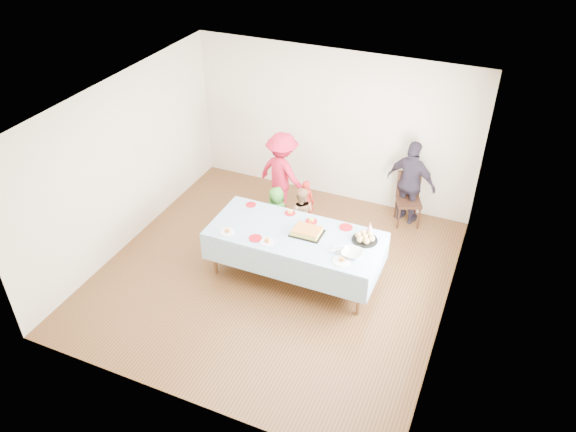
% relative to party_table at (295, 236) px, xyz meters
% --- Properties ---
extents(ground, '(5.00, 5.00, 0.00)m').
position_rel_party_table_xyz_m(ground, '(-0.30, -0.09, -0.72)').
color(ground, '#4D2F16').
rests_on(ground, ground).
extents(room_walls, '(5.04, 5.04, 2.72)m').
position_rel_party_table_xyz_m(room_walls, '(-0.25, -0.09, 1.05)').
color(room_walls, beige).
rests_on(room_walls, ground).
extents(party_table, '(2.50, 1.10, 0.78)m').
position_rel_party_table_xyz_m(party_table, '(0.00, 0.00, 0.00)').
color(party_table, '#542F1C').
rests_on(party_table, ground).
extents(birthday_cake, '(0.45, 0.35, 0.08)m').
position_rel_party_table_xyz_m(birthday_cake, '(0.16, 0.06, 0.09)').
color(birthday_cake, black).
rests_on(birthday_cake, party_table).
extents(rolls_tray, '(0.37, 0.37, 0.11)m').
position_rel_party_table_xyz_m(rolls_tray, '(0.96, 0.22, 0.10)').
color(rolls_tray, black).
rests_on(rolls_tray, party_table).
extents(punch_bowl, '(0.29, 0.29, 0.07)m').
position_rel_party_table_xyz_m(punch_bowl, '(0.91, -0.17, 0.09)').
color(punch_bowl, silver).
rests_on(punch_bowl, party_table).
extents(party_hat, '(0.10, 0.10, 0.17)m').
position_rel_party_table_xyz_m(party_hat, '(0.97, 0.45, 0.14)').
color(party_hat, silver).
rests_on(party_hat, party_table).
extents(fork_pile, '(0.24, 0.18, 0.07)m').
position_rel_party_table_xyz_m(fork_pile, '(0.70, -0.15, 0.09)').
color(fork_pile, white).
rests_on(fork_pile, party_table).
extents(plate_red_far_a, '(0.16, 0.16, 0.01)m').
position_rel_party_table_xyz_m(plate_red_far_a, '(-0.91, 0.41, 0.06)').
color(plate_red_far_a, red).
rests_on(plate_red_far_a, party_table).
extents(plate_red_far_b, '(0.16, 0.16, 0.01)m').
position_rel_party_table_xyz_m(plate_red_far_b, '(-0.27, 0.44, 0.06)').
color(plate_red_far_b, red).
rests_on(plate_red_far_b, party_table).
extents(plate_red_far_c, '(0.18, 0.18, 0.01)m').
position_rel_party_table_xyz_m(plate_red_far_c, '(0.11, 0.36, 0.06)').
color(plate_red_far_c, red).
rests_on(plate_red_far_c, party_table).
extents(plate_red_far_d, '(0.20, 0.20, 0.01)m').
position_rel_party_table_xyz_m(plate_red_far_d, '(0.62, 0.42, 0.06)').
color(plate_red_far_d, red).
rests_on(plate_red_far_d, party_table).
extents(plate_red_near, '(0.19, 0.19, 0.01)m').
position_rel_party_table_xyz_m(plate_red_near, '(-0.47, -0.34, 0.06)').
color(plate_red_near, red).
rests_on(plate_red_near, party_table).
extents(plate_white_left, '(0.22, 0.22, 0.01)m').
position_rel_party_table_xyz_m(plate_white_left, '(-0.90, -0.37, 0.06)').
color(plate_white_left, white).
rests_on(plate_white_left, party_table).
extents(plate_white_mid, '(0.19, 0.19, 0.01)m').
position_rel_party_table_xyz_m(plate_white_mid, '(-0.28, -0.35, 0.06)').
color(plate_white_mid, white).
rests_on(plate_white_mid, party_table).
extents(plate_white_right, '(0.24, 0.24, 0.01)m').
position_rel_party_table_xyz_m(plate_white_right, '(0.81, -0.34, 0.06)').
color(plate_white_right, white).
rests_on(plate_white_right, party_table).
extents(dining_chair, '(0.51, 0.51, 0.91)m').
position_rel_party_table_xyz_m(dining_chair, '(1.19, 2.09, -0.22)').
color(dining_chair, black).
rests_on(dining_chair, ground).
extents(toddler_left, '(0.29, 0.19, 0.81)m').
position_rel_party_table_xyz_m(toddler_left, '(-0.38, 1.38, -0.32)').
color(toddler_left, red).
rests_on(toddler_left, ground).
extents(toddler_mid, '(0.51, 0.41, 0.92)m').
position_rel_party_table_xyz_m(toddler_mid, '(-0.66, 0.81, -0.27)').
color(toddler_mid, '#357928').
rests_on(toddler_mid, ground).
extents(toddler_right, '(0.54, 0.48, 0.94)m').
position_rel_party_table_xyz_m(toddler_right, '(-0.28, 0.91, -0.25)').
color(toddler_right, '#A9744E').
rests_on(toddler_right, ground).
extents(adult_left, '(1.08, 0.80, 1.49)m').
position_rel_party_table_xyz_m(adult_left, '(-0.88, 1.54, 0.02)').
color(adult_left, red).
rests_on(adult_left, ground).
extents(adult_right, '(0.93, 0.58, 1.48)m').
position_rel_party_table_xyz_m(adult_right, '(1.19, 2.11, 0.02)').
color(adult_right, '#2E2736').
rests_on(adult_right, ground).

